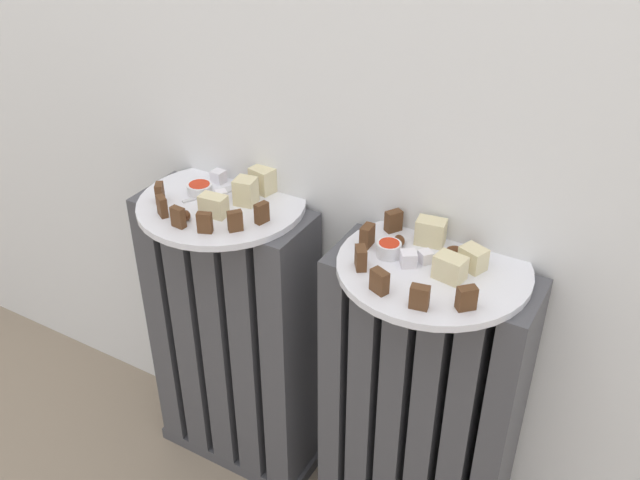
{
  "coord_description": "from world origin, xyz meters",
  "views": [
    {
      "loc": [
        0.51,
        -0.6,
        1.28
      ],
      "look_at": [
        0.0,
        0.28,
        0.64
      ],
      "focal_mm": 39.29,
      "sensor_mm": 36.0,
      "label": 1
    }
  ],
  "objects_px": {
    "plate_left": "(222,204)",
    "jam_bowl_right": "(389,248)",
    "fork": "(213,194)",
    "jam_bowl_left": "(200,188)",
    "radiator_right": "(418,416)",
    "plate_right": "(434,267)",
    "radiator_left": "(234,342)"
  },
  "relations": [
    {
      "from": "plate_left",
      "to": "fork",
      "type": "distance_m",
      "value": 0.03
    },
    {
      "from": "plate_right",
      "to": "plate_left",
      "type": "bearing_deg",
      "value": 180.0
    },
    {
      "from": "radiator_left",
      "to": "plate_left",
      "type": "relative_size",
      "value": 2.08
    },
    {
      "from": "radiator_left",
      "to": "radiator_right",
      "type": "xyz_separation_m",
      "value": [
        0.42,
        -0.0,
        -0.0
      ]
    },
    {
      "from": "plate_left",
      "to": "plate_right",
      "type": "bearing_deg",
      "value": 0.0
    },
    {
      "from": "radiator_right",
      "to": "plate_left",
      "type": "bearing_deg",
      "value": 180.0
    },
    {
      "from": "jam_bowl_right",
      "to": "fork",
      "type": "relative_size",
      "value": 0.42
    },
    {
      "from": "plate_right",
      "to": "fork",
      "type": "height_order",
      "value": "fork"
    },
    {
      "from": "plate_left",
      "to": "plate_right",
      "type": "height_order",
      "value": "same"
    },
    {
      "from": "jam_bowl_right",
      "to": "fork",
      "type": "height_order",
      "value": "jam_bowl_right"
    },
    {
      "from": "radiator_right",
      "to": "jam_bowl_left",
      "type": "distance_m",
      "value": 0.58
    },
    {
      "from": "fork",
      "to": "radiator_left",
      "type": "bearing_deg",
      "value": -20.89
    },
    {
      "from": "plate_left",
      "to": "plate_right",
      "type": "distance_m",
      "value": 0.42
    },
    {
      "from": "jam_bowl_left",
      "to": "jam_bowl_right",
      "type": "height_order",
      "value": "jam_bowl_right"
    },
    {
      "from": "radiator_left",
      "to": "jam_bowl_right",
      "type": "relative_size",
      "value": 16.11
    },
    {
      "from": "jam_bowl_left",
      "to": "radiator_left",
      "type": "bearing_deg",
      "value": -2.87
    },
    {
      "from": "plate_right",
      "to": "jam_bowl_left",
      "type": "xyz_separation_m",
      "value": [
        -0.47,
        0.0,
        0.02
      ]
    },
    {
      "from": "radiator_left",
      "to": "plate_left",
      "type": "height_order",
      "value": "plate_left"
    },
    {
      "from": "fork",
      "to": "plate_right",
      "type": "bearing_deg",
      "value": -1.41
    },
    {
      "from": "jam_bowl_left",
      "to": "fork",
      "type": "bearing_deg",
      "value": 20.0
    },
    {
      "from": "radiator_left",
      "to": "plate_left",
      "type": "distance_m",
      "value": 0.33
    },
    {
      "from": "plate_right",
      "to": "radiator_right",
      "type": "bearing_deg",
      "value": 0.0
    },
    {
      "from": "fork",
      "to": "jam_bowl_left",
      "type": "bearing_deg",
      "value": -160.0
    },
    {
      "from": "plate_right",
      "to": "radiator_left",
      "type": "bearing_deg",
      "value": 180.0
    },
    {
      "from": "plate_right",
      "to": "fork",
      "type": "xyz_separation_m",
      "value": [
        -0.44,
        0.01,
        0.01
      ]
    },
    {
      "from": "plate_left",
      "to": "jam_bowl_right",
      "type": "height_order",
      "value": "jam_bowl_right"
    },
    {
      "from": "plate_left",
      "to": "jam_bowl_right",
      "type": "xyz_separation_m",
      "value": [
        0.34,
        -0.01,
        0.02
      ]
    },
    {
      "from": "jam_bowl_left",
      "to": "fork",
      "type": "height_order",
      "value": "jam_bowl_left"
    },
    {
      "from": "plate_left",
      "to": "jam_bowl_right",
      "type": "bearing_deg",
      "value": -2.13
    },
    {
      "from": "radiator_right",
      "to": "jam_bowl_right",
      "type": "xyz_separation_m",
      "value": [
        -0.07,
        -0.01,
        0.35
      ]
    },
    {
      "from": "radiator_left",
      "to": "radiator_right",
      "type": "height_order",
      "value": "same"
    },
    {
      "from": "plate_left",
      "to": "fork",
      "type": "relative_size",
      "value": 3.22
    }
  ]
}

